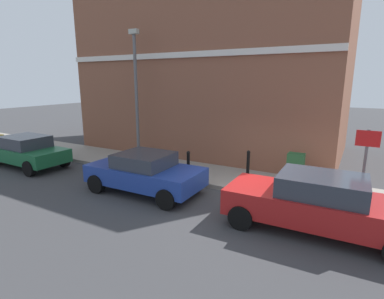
# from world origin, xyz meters

# --- Properties ---
(ground) EXTENTS (80.00, 80.00, 0.00)m
(ground) POSITION_xyz_m (0.00, 0.00, 0.00)
(ground) COLOR #38383A
(sidewalk) EXTENTS (2.41, 30.00, 0.15)m
(sidewalk) POSITION_xyz_m (2.00, 6.00, 0.07)
(sidewalk) COLOR gray
(sidewalk) RESTS_ON ground
(corner_building) EXTENTS (7.64, 12.90, 8.41)m
(corner_building) POSITION_xyz_m (6.97, 4.45, 4.21)
(corner_building) COLOR brown
(corner_building) RESTS_ON ground
(car_red) EXTENTS (1.90, 4.52, 1.49)m
(car_red) POSITION_xyz_m (-0.67, -1.91, 0.76)
(car_red) COLOR maroon
(car_red) RESTS_ON ground
(car_blue) EXTENTS (1.96, 3.95, 1.37)m
(car_blue) POSITION_xyz_m (-0.61, 3.55, 0.71)
(car_blue) COLOR navy
(car_blue) RESTS_ON ground
(car_green) EXTENTS (1.86, 4.10, 1.37)m
(car_green) POSITION_xyz_m (-0.69, 10.12, 0.71)
(car_green) COLOR #195933
(car_green) RESTS_ON ground
(utility_cabinet) EXTENTS (0.46, 0.61, 1.15)m
(utility_cabinet) POSITION_xyz_m (2.15, -0.82, 0.68)
(utility_cabinet) COLOR #1E4C28
(utility_cabinet) RESTS_ON sidewalk
(bollard_near_cabinet) EXTENTS (0.14, 0.14, 1.04)m
(bollard_near_cabinet) POSITION_xyz_m (2.25, 0.91, 0.70)
(bollard_near_cabinet) COLOR black
(bollard_near_cabinet) RESTS_ON sidewalk
(bollard_far_kerb) EXTENTS (0.14, 0.14, 1.04)m
(bollard_far_kerb) POSITION_xyz_m (1.04, 2.82, 0.70)
(bollard_far_kerb) COLOR black
(bollard_far_kerb) RESTS_ON sidewalk
(street_sign) EXTENTS (0.08, 0.60, 2.30)m
(street_sign) POSITION_xyz_m (1.04, -2.84, 1.66)
(street_sign) COLOR #59595B
(street_sign) RESTS_ON sidewalk
(lamppost) EXTENTS (0.20, 0.44, 5.72)m
(lamppost) POSITION_xyz_m (2.32, 6.23, 3.30)
(lamppost) COLOR #59595B
(lamppost) RESTS_ON sidewalk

